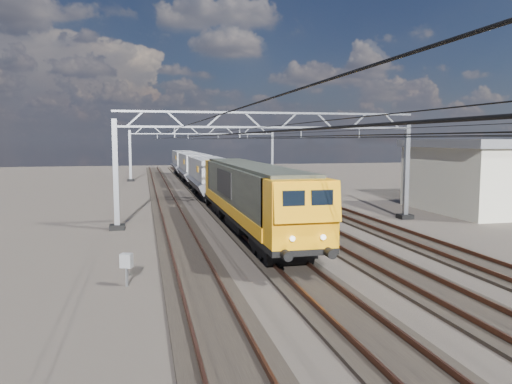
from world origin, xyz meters
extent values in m
plane|color=#29231F|center=(0.00, 0.00, 0.00)|extent=(160.00, 160.00, 0.00)
cube|color=black|center=(-6.00, 0.00, 0.06)|extent=(2.60, 140.00, 0.12)
cube|color=#4F2C1F|center=(-6.72, 0.00, 0.22)|extent=(0.08, 140.00, 0.16)
cube|color=#4F2C1F|center=(-5.28, 0.00, 0.22)|extent=(0.08, 140.00, 0.16)
cube|color=black|center=(-2.00, 0.00, 0.06)|extent=(2.60, 140.00, 0.12)
cube|color=#4F2C1F|center=(-2.72, 0.00, 0.22)|extent=(0.08, 140.00, 0.16)
cube|color=#4F2C1F|center=(-1.28, 0.00, 0.22)|extent=(0.08, 140.00, 0.16)
cube|color=black|center=(2.00, 0.00, 0.06)|extent=(2.60, 140.00, 0.12)
cube|color=#4F2C1F|center=(1.28, 0.00, 0.22)|extent=(0.08, 140.00, 0.16)
cube|color=#4F2C1F|center=(2.72, 0.00, 0.22)|extent=(0.08, 140.00, 0.16)
cube|color=black|center=(6.00, 0.00, 0.06)|extent=(2.60, 140.00, 0.12)
cube|color=#4F2C1F|center=(5.28, 0.00, 0.22)|extent=(0.08, 140.00, 0.16)
cube|color=#4F2C1F|center=(6.72, 0.00, 0.22)|extent=(0.08, 140.00, 0.16)
cube|color=#90959D|center=(-9.50, 4.00, 3.30)|extent=(0.30, 0.30, 6.60)
cube|color=#90959D|center=(9.50, 4.00, 3.30)|extent=(0.30, 0.30, 6.60)
cube|color=black|center=(-9.50, 4.00, 0.15)|extent=(0.90, 0.90, 0.30)
cube|color=black|center=(9.50, 4.00, 0.15)|extent=(0.90, 0.90, 0.30)
cube|color=#90959D|center=(0.00, 4.00, 7.05)|extent=(19.30, 0.18, 0.12)
cube|color=#90959D|center=(0.00, 4.00, 6.15)|extent=(19.30, 0.18, 0.12)
cube|color=#90959D|center=(-8.31, 4.00, 6.60)|extent=(1.03, 0.10, 0.94)
cube|color=#90959D|center=(-5.94, 4.00, 6.60)|extent=(1.03, 0.10, 0.94)
cube|color=#90959D|center=(-3.56, 4.00, 6.60)|extent=(1.03, 0.10, 0.94)
cube|color=#90959D|center=(-1.19, 4.00, 6.60)|extent=(1.03, 0.10, 0.94)
cube|color=#90959D|center=(1.19, 4.00, 6.60)|extent=(1.03, 0.10, 0.94)
cube|color=#90959D|center=(3.56, 4.00, 6.60)|extent=(1.03, 0.10, 0.94)
cube|color=#90959D|center=(5.94, 4.00, 6.60)|extent=(1.03, 0.10, 0.94)
cube|color=#90959D|center=(8.31, 4.00, 6.60)|extent=(1.03, 0.10, 0.94)
cube|color=#90959D|center=(-6.00, 4.00, 5.82)|extent=(0.06, 0.06, 0.65)
cube|color=#90959D|center=(-2.00, 4.00, 5.82)|extent=(0.06, 0.06, 0.65)
cube|color=#90959D|center=(2.00, 4.00, 5.82)|extent=(0.06, 0.06, 0.65)
cube|color=#90959D|center=(6.00, 4.00, 5.82)|extent=(0.06, 0.06, 0.65)
cube|color=#90959D|center=(-9.50, 40.00, 3.30)|extent=(0.30, 0.30, 6.60)
cube|color=#90959D|center=(9.50, 40.00, 3.30)|extent=(0.30, 0.30, 6.60)
cube|color=black|center=(-9.50, 40.00, 0.15)|extent=(0.90, 0.90, 0.30)
cube|color=black|center=(9.50, 40.00, 0.15)|extent=(0.90, 0.90, 0.30)
cube|color=#90959D|center=(0.00, 40.00, 7.05)|extent=(19.30, 0.18, 0.12)
cube|color=#90959D|center=(0.00, 40.00, 6.15)|extent=(19.30, 0.18, 0.12)
cube|color=#90959D|center=(-8.31, 40.00, 6.60)|extent=(1.03, 0.10, 0.94)
cube|color=#90959D|center=(-5.94, 40.00, 6.60)|extent=(1.03, 0.10, 0.94)
cube|color=#90959D|center=(-3.56, 40.00, 6.60)|extent=(1.03, 0.10, 0.94)
cube|color=#90959D|center=(-1.19, 40.00, 6.60)|extent=(1.03, 0.10, 0.94)
cube|color=#90959D|center=(1.19, 40.00, 6.60)|extent=(1.03, 0.10, 0.94)
cube|color=#90959D|center=(3.56, 40.00, 6.60)|extent=(1.03, 0.10, 0.94)
cube|color=#90959D|center=(5.94, 40.00, 6.60)|extent=(1.03, 0.10, 0.94)
cube|color=#90959D|center=(8.31, 40.00, 6.60)|extent=(1.03, 0.10, 0.94)
cube|color=#90959D|center=(-6.00, 40.00, 5.82)|extent=(0.06, 0.06, 0.65)
cube|color=#90959D|center=(-2.00, 40.00, 5.82)|extent=(0.06, 0.06, 0.65)
cube|color=#90959D|center=(2.00, 40.00, 5.82)|extent=(0.06, 0.06, 0.65)
cube|color=#90959D|center=(6.00, 40.00, 5.82)|extent=(0.06, 0.06, 0.65)
cylinder|color=black|center=(-6.00, 8.00, 5.50)|extent=(0.03, 140.00, 0.03)
cylinder|color=black|center=(-6.00, 8.00, 6.00)|extent=(0.03, 140.00, 0.03)
cylinder|color=black|center=(-2.00, 8.00, 5.50)|extent=(0.03, 140.00, 0.03)
cylinder|color=black|center=(-2.00, 8.00, 6.00)|extent=(0.03, 140.00, 0.03)
cylinder|color=black|center=(2.00, 8.00, 5.50)|extent=(0.03, 140.00, 0.03)
cylinder|color=black|center=(2.00, 8.00, 6.00)|extent=(0.03, 140.00, 0.03)
cylinder|color=black|center=(6.00, 8.00, 5.50)|extent=(0.03, 140.00, 0.03)
cylinder|color=black|center=(6.00, 8.00, 6.00)|extent=(0.03, 140.00, 0.03)
cube|color=black|center=(-2.00, -5.60, 0.75)|extent=(2.20, 3.60, 0.60)
cube|color=black|center=(-2.00, 7.40, 0.75)|extent=(2.20, 3.60, 0.60)
cube|color=black|center=(-2.00, 0.90, 1.13)|extent=(2.65, 20.00, 0.25)
cube|color=black|center=(-2.00, 0.90, 0.75)|extent=(2.20, 4.50, 0.75)
cube|color=#2C3128|center=(-2.00, 0.90, 2.55)|extent=(2.65, 17.00, 2.60)
cube|color=#F8A10D|center=(-3.34, 0.90, 1.55)|extent=(0.04, 17.00, 0.60)
cube|color=#F8A10D|center=(-0.66, 0.90, 1.55)|extent=(0.04, 17.00, 0.60)
cube|color=black|center=(-3.35, 1.90, 2.90)|extent=(0.05, 5.00, 1.40)
cube|color=black|center=(-0.65, 1.90, 2.90)|extent=(0.05, 5.00, 1.40)
cube|color=#2C3128|center=(-2.00, 0.90, 3.92)|extent=(2.25, 18.00, 0.15)
cube|color=#F8A10D|center=(-2.00, -8.20, 2.55)|extent=(2.65, 1.80, 2.60)
cube|color=#F8A10D|center=(-2.00, -9.15, 3.05)|extent=(2.60, 0.46, 1.52)
cube|color=black|center=(-2.55, -9.25, 3.15)|extent=(0.85, 0.08, 0.75)
cube|color=black|center=(-1.45, -9.25, 3.15)|extent=(0.85, 0.08, 0.75)
cylinder|color=black|center=(-2.85, -9.40, 1.15)|extent=(0.36, 0.50, 0.36)
cylinder|color=black|center=(-1.15, -9.40, 1.15)|extent=(0.36, 0.50, 0.36)
cylinder|color=white|center=(-2.60, -9.30, 1.75)|extent=(0.20, 0.08, 0.20)
cylinder|color=white|center=(-1.40, -9.30, 1.75)|extent=(0.20, 0.08, 0.20)
cube|color=#F8A10D|center=(-2.00, 10.00, 2.55)|extent=(2.65, 1.80, 2.60)
cube|color=#F8A10D|center=(-2.00, 10.95, 3.05)|extent=(2.60, 0.46, 1.52)
cube|color=black|center=(-2.55, 11.05, 3.15)|extent=(0.85, 0.08, 0.75)
cube|color=black|center=(-1.45, 11.05, 3.15)|extent=(0.85, 0.08, 0.75)
cylinder|color=black|center=(-2.85, 11.20, 1.15)|extent=(0.36, 0.50, 0.36)
cylinder|color=black|center=(-1.15, 11.20, 1.15)|extent=(0.36, 0.50, 0.36)
cylinder|color=white|center=(-2.60, 11.10, 1.75)|extent=(0.20, 0.08, 0.20)
cylinder|color=white|center=(-1.40, 11.10, 1.75)|extent=(0.20, 0.08, 0.20)
cube|color=black|center=(-2.00, 14.10, 0.72)|extent=(2.20, 2.60, 0.55)
cube|color=black|center=(-2.00, 23.10, 0.72)|extent=(2.20, 2.60, 0.55)
cube|color=black|center=(-2.00, 18.60, 1.08)|extent=(2.40, 13.00, 0.20)
cube|color=gray|center=(-2.00, 18.60, 2.80)|extent=(2.80, 12.00, 1.80)
cube|color=#4C4E55|center=(-2.95, 18.60, 1.55)|extent=(1.48, 12.00, 1.36)
cube|color=#4C4E55|center=(-1.05, 18.60, 1.55)|extent=(1.48, 12.00, 1.36)
cube|color=#F8A10D|center=(-3.42, 15.60, 2.90)|extent=(0.04, 1.20, 0.50)
cube|color=black|center=(-2.00, 28.30, 0.72)|extent=(2.20, 2.60, 0.55)
cube|color=black|center=(-2.00, 37.30, 0.72)|extent=(2.20, 2.60, 0.55)
cube|color=black|center=(-2.00, 32.80, 1.08)|extent=(2.40, 13.00, 0.20)
cube|color=gray|center=(-2.00, 32.80, 2.80)|extent=(2.80, 12.00, 1.80)
cube|color=#4C4E55|center=(-2.95, 32.80, 1.55)|extent=(1.48, 12.00, 1.36)
cube|color=#4C4E55|center=(-1.05, 32.80, 1.55)|extent=(1.48, 12.00, 1.36)
cube|color=#F8A10D|center=(-3.42, 29.80, 2.90)|extent=(0.04, 1.20, 0.50)
cube|color=black|center=(-2.00, 42.50, 0.72)|extent=(2.20, 2.60, 0.55)
cube|color=black|center=(-2.00, 51.50, 0.72)|extent=(2.20, 2.60, 0.55)
cube|color=black|center=(-2.00, 47.00, 1.08)|extent=(2.40, 13.00, 0.20)
cube|color=gray|center=(-2.00, 47.00, 2.80)|extent=(2.80, 12.00, 1.80)
cube|color=#4C4E55|center=(-2.95, 47.00, 1.55)|extent=(1.48, 12.00, 1.36)
cube|color=#4C4E55|center=(-1.05, 47.00, 1.55)|extent=(1.48, 12.00, 1.36)
cube|color=#F8A10D|center=(-3.42, 44.00, 2.90)|extent=(0.04, 1.20, 0.50)
cube|color=#90959D|center=(-8.58, -8.16, 0.36)|extent=(0.10, 0.10, 0.72)
cube|color=#9C9FA3|center=(-8.58, -8.16, 0.98)|extent=(0.50, 0.44, 0.51)
camera|label=1|loc=(-7.91, -26.63, 5.38)|focal=35.00mm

